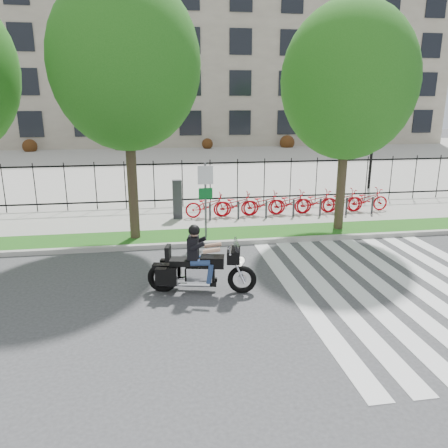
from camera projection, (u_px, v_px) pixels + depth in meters
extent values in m
plane|color=#39393B|center=(209.00, 302.00, 10.22)|extent=(120.00, 120.00, 0.00)
cube|color=#A4A29A|center=(194.00, 244.00, 14.10)|extent=(60.00, 0.20, 0.15)
cube|color=#1E5816|center=(191.00, 237.00, 14.91)|extent=(60.00, 1.50, 0.15)
cube|color=#9B9991|center=(186.00, 218.00, 17.29)|extent=(60.00, 3.50, 0.15)
cube|color=#9B9991|center=(170.00, 161.00, 33.98)|extent=(80.00, 34.00, 0.10)
cube|color=gray|center=(160.00, 53.00, 50.32)|extent=(60.00, 20.00, 20.00)
cylinder|color=black|center=(372.00, 152.00, 22.60)|extent=(0.14, 0.14, 4.00)
cylinder|color=black|center=(375.00, 115.00, 22.08)|extent=(0.06, 0.70, 0.70)
sphere|color=white|center=(369.00, 113.00, 22.00)|extent=(0.36, 0.36, 0.36)
sphere|color=white|center=(382.00, 112.00, 22.11)|extent=(0.36, 0.36, 0.36)
cylinder|color=#33271C|center=(132.00, 176.00, 14.05)|extent=(0.32, 0.32, 4.12)
ellipsoid|color=#1A5D15|center=(126.00, 63.00, 13.12)|extent=(4.56, 4.56, 5.25)
cylinder|color=#33271C|center=(342.00, 177.00, 15.18)|extent=(0.32, 0.32, 3.68)
ellipsoid|color=#1A5D15|center=(349.00, 81.00, 14.33)|extent=(4.45, 4.45, 5.12)
cube|color=#2D2D33|center=(177.00, 199.00, 16.78)|extent=(0.35, 0.25, 1.50)
imported|color=#B5030C|center=(208.00, 205.00, 17.03)|extent=(1.80, 0.63, 0.95)
cylinder|color=#2D2D33|center=(210.00, 211.00, 16.59)|extent=(0.08, 0.08, 0.70)
imported|color=#B5030C|center=(236.00, 204.00, 17.20)|extent=(1.80, 0.63, 0.95)
cylinder|color=#2D2D33|center=(238.00, 210.00, 16.75)|extent=(0.08, 0.08, 0.70)
imported|color=#B5030C|center=(263.00, 203.00, 17.36)|extent=(1.80, 0.63, 0.95)
cylinder|color=#2D2D33|center=(266.00, 209.00, 16.92)|extent=(0.08, 0.08, 0.70)
imported|color=#B5030C|center=(290.00, 202.00, 17.53)|extent=(1.80, 0.63, 0.95)
cylinder|color=#2D2D33|center=(293.00, 208.00, 17.08)|extent=(0.08, 0.08, 0.70)
imported|color=#B5030C|center=(316.00, 201.00, 17.69)|extent=(1.80, 0.63, 0.95)
cylinder|color=#2D2D33|center=(320.00, 207.00, 17.25)|extent=(0.08, 0.08, 0.70)
imported|color=#B5030C|center=(342.00, 201.00, 17.86)|extent=(1.80, 0.63, 0.95)
cylinder|color=#2D2D33|center=(347.00, 206.00, 17.41)|extent=(0.08, 0.08, 0.70)
imported|color=#B5030C|center=(367.00, 200.00, 18.02)|extent=(1.80, 0.63, 0.95)
cylinder|color=#2D2D33|center=(372.00, 205.00, 17.58)|extent=(0.08, 0.08, 0.70)
cylinder|color=#59595B|center=(206.00, 201.00, 14.29)|extent=(0.07, 0.07, 2.50)
cube|color=white|center=(205.00, 175.00, 14.02)|extent=(0.50, 0.03, 0.60)
cube|color=#0C6626|center=(206.00, 193.00, 14.18)|extent=(0.45, 0.03, 0.35)
torus|color=black|center=(242.00, 279.00, 10.62)|extent=(0.72, 0.28, 0.71)
torus|color=black|center=(163.00, 278.00, 10.72)|extent=(0.77, 0.31, 0.75)
cube|color=black|center=(234.00, 255.00, 10.46)|extent=(0.42, 0.62, 0.31)
cube|color=#26262B|center=(237.00, 246.00, 10.39)|extent=(0.26, 0.53, 0.31)
cube|color=silver|center=(200.00, 274.00, 10.64)|extent=(0.68, 0.47, 0.41)
cube|color=black|center=(212.00, 262.00, 10.53)|extent=(0.63, 0.46, 0.27)
cube|color=black|center=(185.00, 262.00, 10.57)|extent=(0.78, 0.51, 0.14)
cube|color=black|center=(168.00, 253.00, 10.53)|extent=(0.17, 0.36, 0.35)
cube|color=black|center=(166.00, 277.00, 10.37)|extent=(0.54, 0.27, 0.41)
cube|color=black|center=(171.00, 267.00, 10.96)|extent=(0.54, 0.27, 0.41)
cube|color=black|center=(193.00, 247.00, 10.46)|extent=(0.33, 0.45, 0.53)
sphere|color=tan|center=(194.00, 232.00, 10.36)|extent=(0.24, 0.24, 0.24)
sphere|color=black|center=(194.00, 230.00, 10.35)|extent=(0.28, 0.28, 0.28)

